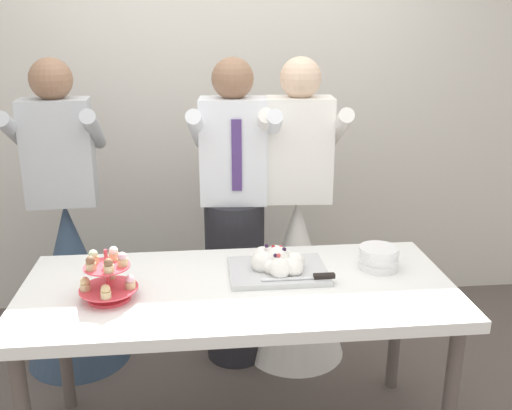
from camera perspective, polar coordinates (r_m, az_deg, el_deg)
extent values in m
cube|color=beige|center=(3.63, -3.60, 11.97)|extent=(5.20, 0.10, 2.90)
cube|color=white|center=(2.41, -1.77, -8.55)|extent=(1.80, 0.80, 0.05)
cylinder|color=#564C47|center=(2.53, 18.81, -18.37)|extent=(0.06, 0.06, 0.72)
cylinder|color=#564C47|center=(2.95, -18.71, -12.84)|extent=(0.06, 0.06, 0.72)
cylinder|color=#564C47|center=(3.03, 13.83, -11.49)|extent=(0.06, 0.06, 0.72)
cylinder|color=#D83F4C|center=(2.36, -14.45, -8.95)|extent=(0.17, 0.17, 0.01)
cylinder|color=#D83F4C|center=(2.31, -14.64, -6.76)|extent=(0.01, 0.01, 0.21)
cylinder|color=#D83F4C|center=(2.34, -14.53, -8.09)|extent=(0.23, 0.23, 0.01)
cylinder|color=#D1B784|center=(2.31, -12.46, -7.81)|extent=(0.04, 0.04, 0.03)
sphere|color=#EAB7C6|center=(2.30, -12.50, -7.27)|extent=(0.04, 0.04, 0.04)
cylinder|color=#D1B784|center=(2.41, -14.40, -6.83)|extent=(0.04, 0.04, 0.03)
sphere|color=white|center=(2.40, -14.45, -6.31)|extent=(0.04, 0.04, 0.04)
cylinder|color=#D1B784|center=(2.34, -16.71, -7.85)|extent=(0.04, 0.04, 0.03)
sphere|color=#D6B27A|center=(2.33, -16.76, -7.32)|extent=(0.04, 0.04, 0.04)
cylinder|color=#D1B784|center=(2.25, -14.79, -8.67)|extent=(0.04, 0.04, 0.03)
sphere|color=#D6B27A|center=(2.24, -14.84, -8.12)|extent=(0.04, 0.04, 0.04)
cylinder|color=#D83F4C|center=(2.30, -14.71, -5.96)|extent=(0.18, 0.18, 0.01)
cylinder|color=#D1B784|center=(2.28, -13.22, -5.59)|extent=(0.04, 0.04, 0.03)
sphere|color=#EAB7C6|center=(2.27, -13.26, -5.03)|extent=(0.04, 0.04, 0.04)
cylinder|color=#D1B784|center=(2.34, -14.04, -5.00)|extent=(0.04, 0.04, 0.03)
sphere|color=white|center=(2.33, -14.08, -4.46)|extent=(0.04, 0.04, 0.04)
cylinder|color=#D1B784|center=(2.33, -15.94, -5.29)|extent=(0.04, 0.04, 0.03)
sphere|color=beige|center=(2.32, -15.99, -4.75)|extent=(0.04, 0.04, 0.04)
cylinder|color=#D1B784|center=(2.27, -16.19, -5.91)|extent=(0.04, 0.04, 0.03)
sphere|color=brown|center=(2.26, -16.25, -5.35)|extent=(0.04, 0.04, 0.04)
cylinder|color=#D1B784|center=(2.24, -14.52, -6.17)|extent=(0.04, 0.04, 0.03)
sphere|color=brown|center=(2.23, -14.57, -5.61)|extent=(0.04, 0.04, 0.04)
cube|color=silver|center=(2.49, 2.18, -6.63)|extent=(0.42, 0.31, 0.02)
sphere|color=white|center=(2.49, 3.94, -5.67)|extent=(0.08, 0.08, 0.08)
sphere|color=white|center=(2.52, 2.88, -5.43)|extent=(0.08, 0.08, 0.08)
sphere|color=white|center=(2.54, 1.96, -5.04)|extent=(0.09, 0.09, 0.09)
sphere|color=white|center=(2.52, 0.66, -5.21)|extent=(0.09, 0.09, 0.09)
sphere|color=white|center=(2.47, 0.56, -5.75)|extent=(0.09, 0.09, 0.09)
sphere|color=white|center=(2.45, 1.54, -6.18)|extent=(0.07, 0.07, 0.07)
sphere|color=white|center=(2.41, 2.43, -6.36)|extent=(0.09, 0.09, 0.09)
sphere|color=white|center=(2.43, 3.76, -6.22)|extent=(0.09, 0.09, 0.09)
sphere|color=white|center=(2.47, 2.20, -5.43)|extent=(0.11, 0.11, 0.11)
sphere|color=#DB474C|center=(2.41, 2.28, -5.07)|extent=(0.02, 0.02, 0.02)
sphere|color=#2D1938|center=(2.42, 1.95, -5.08)|extent=(0.02, 0.02, 0.02)
sphere|color=#DB474C|center=(2.48, 2.79, -4.52)|extent=(0.02, 0.02, 0.02)
sphere|color=#DB474C|center=(2.47, 2.52, -4.25)|extent=(0.02, 0.02, 0.02)
sphere|color=#2D1938|center=(2.49, 1.07, -4.11)|extent=(0.02, 0.02, 0.02)
sphere|color=#2D1938|center=(2.44, 2.84, -4.45)|extent=(0.02, 0.02, 0.02)
sphere|color=#B21923|center=(2.49, 1.76, -4.23)|extent=(0.02, 0.02, 0.02)
cube|color=silver|center=(2.39, 3.29, -7.38)|extent=(0.23, 0.02, 0.00)
cube|color=black|center=(2.41, 6.84, -7.06)|extent=(0.09, 0.03, 0.02)
cylinder|color=white|center=(2.60, 12.17, -6.11)|extent=(0.17, 0.17, 0.01)
cylinder|color=white|center=(2.60, 12.14, -5.88)|extent=(0.17, 0.17, 0.01)
cylinder|color=white|center=(2.60, 12.13, -5.65)|extent=(0.17, 0.17, 0.01)
cylinder|color=white|center=(2.60, 12.20, -5.39)|extent=(0.17, 0.17, 0.01)
cylinder|color=white|center=(2.59, 12.20, -5.21)|extent=(0.17, 0.17, 0.01)
cylinder|color=white|center=(2.59, 12.13, -4.96)|extent=(0.17, 0.17, 0.01)
cylinder|color=white|center=(2.58, 12.18, -4.71)|extent=(0.17, 0.17, 0.01)
cylinder|color=white|center=(2.58, 12.27, -4.50)|extent=(0.17, 0.17, 0.01)
cylinder|color=white|center=(2.57, 12.19, -4.27)|extent=(0.17, 0.17, 0.01)
cylinder|color=#232328|center=(3.17, -2.10, -7.59)|extent=(0.32, 0.32, 0.92)
cube|color=white|center=(2.93, -2.27, 5.42)|extent=(0.36, 0.23, 0.54)
sphere|color=#8C664C|center=(2.87, -2.36, 12.54)|extent=(0.21, 0.21, 0.21)
cylinder|color=white|center=(2.92, -5.86, 7.46)|extent=(0.12, 0.49, 0.28)
cylinder|color=white|center=(2.91, 1.68, 7.52)|extent=(0.12, 0.49, 0.28)
cube|color=#4C3372|center=(2.83, -1.95, 4.96)|extent=(0.05, 0.02, 0.36)
cone|color=white|center=(3.20, 4.01, -7.30)|extent=(0.56, 0.56, 0.92)
cube|color=white|center=(2.97, 4.32, 5.55)|extent=(0.35, 0.23, 0.54)
sphere|color=beige|center=(2.91, 4.49, 12.57)|extent=(0.21, 0.21, 0.21)
cylinder|color=white|center=(2.94, 0.82, 7.61)|extent=(0.11, 0.49, 0.28)
cylinder|color=white|center=(2.98, 8.22, 7.57)|extent=(0.11, 0.49, 0.28)
cone|color=#334760|center=(3.29, -17.85, -7.48)|extent=(0.56, 0.56, 0.92)
cube|color=#B2B7BC|center=(3.06, -19.14, 4.99)|extent=(0.35, 0.22, 0.54)
sphere|color=#8C664C|center=(3.01, -19.85, 11.76)|extent=(0.21, 0.21, 0.21)
cylinder|color=#B2B7BC|center=(3.08, -23.00, 6.69)|extent=(0.11, 0.49, 0.28)
cylinder|color=#B2B7BC|center=(3.02, -15.92, 7.21)|extent=(0.11, 0.49, 0.28)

